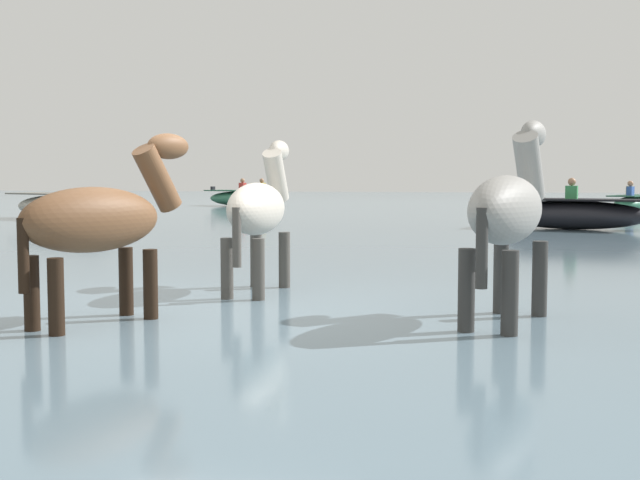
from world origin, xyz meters
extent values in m
plane|color=#756B56|center=(0.00, 0.00, 0.00)|extent=(120.00, 120.00, 0.00)
cube|color=slate|center=(0.00, 10.00, 0.16)|extent=(90.00, 90.00, 0.31)
ellipsoid|color=brown|center=(-0.72, -0.89, 1.18)|extent=(1.02, 1.41, 0.54)
cylinder|color=black|center=(-0.65, -0.39, 0.46)|extent=(0.13, 0.13, 0.91)
cylinder|color=black|center=(-0.36, -0.54, 0.46)|extent=(0.13, 0.13, 0.91)
cylinder|color=black|center=(-1.08, -1.23, 0.46)|extent=(0.13, 0.13, 0.91)
cylinder|color=black|center=(-0.79, -1.38, 0.46)|extent=(0.13, 0.13, 0.91)
cylinder|color=brown|center=(-0.40, -0.26, 1.52)|extent=(0.41, 0.54, 0.62)
ellipsoid|color=brown|center=(-0.34, -0.14, 1.80)|extent=(0.38, 0.50, 0.23)
cylinder|color=black|center=(-1.01, -1.46, 0.93)|extent=(0.09, 0.09, 0.58)
ellipsoid|color=gray|center=(2.62, -0.21, 1.26)|extent=(0.89, 1.52, 0.57)
cylinder|color=#31312F|center=(2.61, 0.32, 0.49)|extent=(0.13, 0.13, 0.97)
cylinder|color=#31312F|center=(2.94, 0.22, 0.49)|extent=(0.13, 0.13, 0.97)
cylinder|color=#31312F|center=(2.31, -0.64, 0.49)|extent=(0.13, 0.13, 0.97)
cylinder|color=#31312F|center=(2.64, -0.74, 0.49)|extent=(0.13, 0.13, 0.97)
cylinder|color=gray|center=(2.84, 0.51, 1.62)|extent=(0.37, 0.57, 0.66)
ellipsoid|color=gray|center=(2.89, 0.65, 1.92)|extent=(0.34, 0.53, 0.25)
cylinder|color=#31312F|center=(2.43, -0.86, 1.00)|extent=(0.09, 0.09, 0.62)
ellipsoid|color=beige|center=(0.13, 1.16, 1.20)|extent=(0.53, 1.38, 0.55)
cylinder|color=#45423C|center=(-0.01, 1.64, 0.46)|extent=(0.13, 0.13, 0.92)
cylinder|color=#45423C|center=(0.32, 1.63, 0.46)|extent=(0.13, 0.13, 0.92)
cylinder|color=#45423C|center=(-0.05, 0.69, 0.46)|extent=(0.13, 0.13, 0.92)
cylinder|color=#45423C|center=(0.27, 0.68, 0.46)|extent=(0.13, 0.13, 0.92)
cylinder|color=beige|center=(0.16, 1.88, 1.54)|extent=(0.24, 0.51, 0.63)
ellipsoid|color=beige|center=(0.17, 2.01, 1.83)|extent=(0.22, 0.48, 0.23)
cylinder|color=#45423C|center=(0.10, 0.51, 0.95)|extent=(0.09, 0.09, 0.58)
ellipsoid|color=black|center=(4.54, 12.56, 0.64)|extent=(3.66, 2.07, 0.66)
cube|color=black|center=(4.54, 12.56, 0.99)|extent=(3.52, 1.99, 0.04)
cube|color=#388E51|center=(4.52, 12.48, 1.16)|extent=(0.30, 0.24, 0.30)
sphere|color=#A37556|center=(4.52, 12.48, 1.40)|extent=(0.18, 0.18, 0.18)
ellipsoid|color=#337556|center=(7.58, 22.09, 0.58)|extent=(2.14, 2.75, 0.54)
cube|color=#1E4634|center=(7.58, 22.09, 0.87)|extent=(2.06, 2.64, 0.04)
cube|color=#3356A8|center=(7.34, 21.39, 1.04)|extent=(0.29, 0.32, 0.30)
sphere|color=#A37556|center=(7.34, 21.39, 1.28)|extent=(0.18, 0.18, 0.18)
cube|color=gold|center=(7.46, 22.16, 1.04)|extent=(0.29, 0.32, 0.30)
sphere|color=beige|center=(7.46, 22.16, 1.28)|extent=(0.18, 0.18, 0.18)
ellipsoid|color=#B2AD9E|center=(-8.88, 14.24, 0.66)|extent=(4.26, 2.93, 0.70)
cube|color=slate|center=(-8.88, 14.24, 1.03)|extent=(4.09, 2.82, 0.04)
ellipsoid|color=#337556|center=(-6.87, 24.95, 0.61)|extent=(3.54, 2.57, 0.60)
cube|color=#1E4634|center=(-6.87, 24.95, 0.93)|extent=(3.40, 2.47, 0.04)
cube|color=black|center=(-8.32, 25.72, 1.00)|extent=(0.18, 0.20, 0.18)
cube|color=gold|center=(-5.95, 24.63, 1.10)|extent=(0.31, 0.28, 0.30)
sphere|color=#A37556|center=(-5.95, 24.63, 1.34)|extent=(0.18, 0.18, 0.18)
cube|color=red|center=(-6.84, 25.00, 1.10)|extent=(0.31, 0.28, 0.30)
sphere|color=#A37556|center=(-6.84, 25.00, 1.34)|extent=(0.18, 0.18, 0.18)
camera|label=1|loc=(2.38, -7.23, 1.54)|focal=46.67mm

